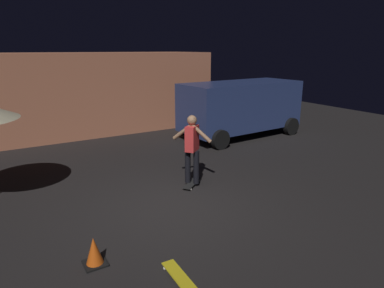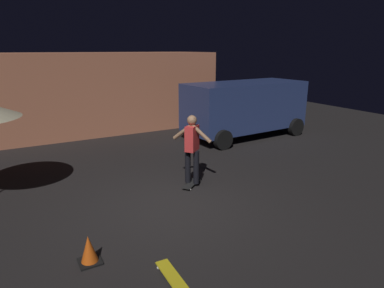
{
  "view_description": "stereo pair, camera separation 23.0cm",
  "coord_description": "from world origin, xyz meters",
  "views": [
    {
      "loc": [
        -2.84,
        -5.76,
        3.22
      ],
      "look_at": [
        1.07,
        0.79,
        1.05
      ],
      "focal_mm": 31.46,
      "sensor_mm": 36.0,
      "label": 1
    },
    {
      "loc": [
        -2.64,
        -5.88,
        3.22
      ],
      "look_at": [
        1.07,
        0.79,
        1.05
      ],
      "focal_mm": 31.46,
      "sensor_mm": 36.0,
      "label": 2
    }
  ],
  "objects": [
    {
      "name": "low_building",
      "position": [
        0.51,
        8.02,
        1.54
      ],
      "size": [
        9.7,
        3.21,
        3.07
      ],
      "color": "#B76B4C",
      "rests_on": "ground_plane"
    },
    {
      "name": "parked_van",
      "position": [
        5.15,
        4.04,
        1.16
      ],
      "size": [
        4.71,
        2.44,
        2.03
      ],
      "color": "navy",
      "rests_on": "ground_plane"
    },
    {
      "name": "skateboard_ridden",
      "position": [
        1.07,
        0.79,
        0.06
      ],
      "size": [
        0.74,
        0.64,
        0.07
      ],
      "color": "black",
      "rests_on": "ground_plane"
    },
    {
      "name": "traffic_cone",
      "position": [
        -1.82,
        -1.13,
        0.21
      ],
      "size": [
        0.34,
        0.34,
        0.46
      ],
      "color": "black",
      "rests_on": "ground_plane"
    },
    {
      "name": "skateboard_spare",
      "position": [
        -0.88,
        -2.1,
        0.06
      ],
      "size": [
        0.24,
        0.78,
        0.07
      ],
      "color": "gold",
      "rests_on": "ground_plane"
    },
    {
      "name": "skater",
      "position": [
        1.07,
        0.79,
        1.04
      ],
      "size": [
        0.67,
        0.83,
        1.67
      ],
      "color": "black",
      "rests_on": "skateboard_ridden"
    },
    {
      "name": "ground_plane",
      "position": [
        0.0,
        0.0,
        0.0
      ],
      "size": [
        28.0,
        28.0,
        0.0
      ],
      "primitive_type": "plane",
      "color": "black"
    }
  ]
}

